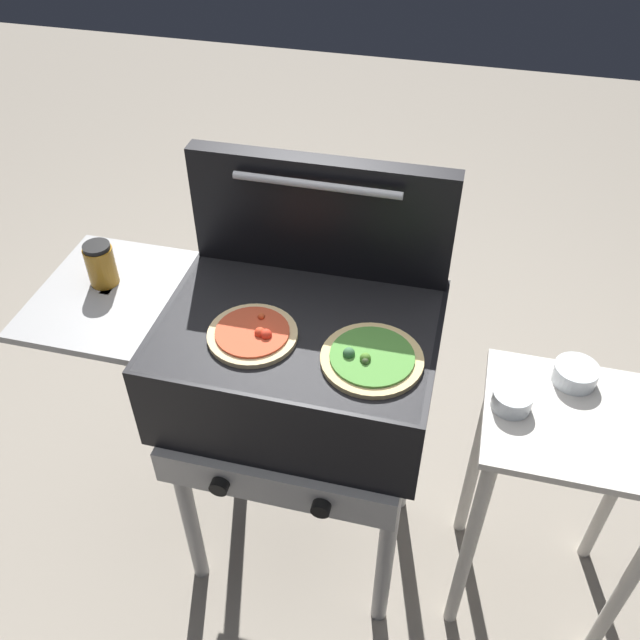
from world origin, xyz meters
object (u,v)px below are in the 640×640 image
Objects in this scene: prep_table at (561,476)px; topping_bowl_far at (575,374)px; pizza_pepperoni at (253,334)px; topping_bowl_near at (512,400)px; pizza_veggie at (371,358)px; sauce_jar at (101,264)px; grill at (294,368)px.

prep_table is 7.22× the size of topping_bowl_far.
topping_bowl_near is at bearing 6.51° from pizza_pepperoni.
pizza_pepperoni and pizza_veggie have the same top height.
topping_bowl_far is at bearing 23.46° from pizza_veggie.
pizza_veggie is (0.27, -0.01, -0.00)m from pizza_pepperoni.
prep_table is at bearing 9.62° from pizza_veggie.
pizza_pepperoni is 0.76m from topping_bowl_far.
pizza_pepperoni is 0.60m from topping_bowl_near.
sauce_jar reaches higher than topping_bowl_far.
sauce_jar is 1.20× the size of topping_bowl_near.
topping_bowl_near and topping_bowl_far have the same top height.
prep_table is 0.29m from topping_bowl_near.
pizza_veggie reaches higher than prep_table.
pizza_pepperoni is 0.84m from prep_table.
pizza_veggie is 0.30× the size of prep_table.
pizza_pepperoni is at bearing -165.62° from topping_bowl_far.
grill is 0.52m from sauce_jar.
pizza_pepperoni is 0.91× the size of pizza_veggie.
sauce_jar is at bearing 178.04° from topping_bowl_near.
sauce_jar is 1.05× the size of topping_bowl_far.
topping_bowl_far is at bearing 99.71° from prep_table.
topping_bowl_far is (0.14, 0.12, 0.00)m from topping_bowl_near.
prep_table is at bearing -1.59° from sauce_jar.
sauce_jar is 1.01m from topping_bowl_near.
prep_table is 8.21× the size of topping_bowl_near.
grill reaches higher than topping_bowl_near.
pizza_pepperoni is 2.20× the size of topping_bowl_near.
sauce_jar is 0.15× the size of prep_table.
topping_bowl_near is at bearing 0.27° from grill.
topping_bowl_near is 0.88× the size of topping_bowl_far.
topping_bowl_far is at bearing 14.38° from pizza_pepperoni.
sauce_jar is 1.23m from prep_table.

